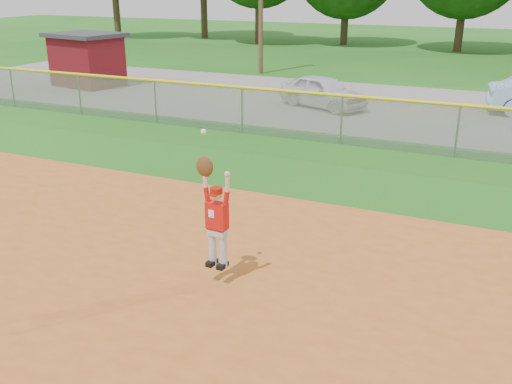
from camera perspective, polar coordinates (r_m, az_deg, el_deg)
ground at (r=9.19m, az=-9.86°, el=-10.74°), size 120.00×120.00×0.00m
parking_strip at (r=23.36m, az=12.64°, el=8.32°), size 44.00×10.00×0.03m
car_white_a at (r=22.65m, az=6.73°, el=9.95°), size 3.94×2.76×1.25m
utility_shed at (r=28.48m, az=-16.54°, el=12.61°), size 3.68×3.10×2.45m
outfield_fence at (r=17.47m, az=8.57°, el=7.52°), size 40.06×0.10×1.55m
ballplayer at (r=9.06m, az=-4.10°, el=-2.18°), size 0.61×0.27×2.27m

